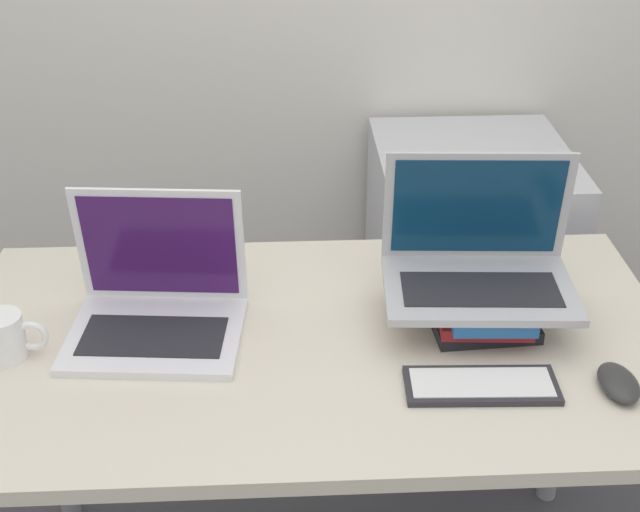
{
  "coord_description": "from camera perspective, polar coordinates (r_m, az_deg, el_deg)",
  "views": [
    {
      "loc": [
        -0.06,
        -1.01,
        1.74
      ],
      "look_at": [
        0.01,
        0.38,
        0.94
      ],
      "focal_mm": 50.0,
      "sensor_mm": 36.0,
      "label": 1
    }
  ],
  "objects": [
    {
      "name": "book_stack",
      "position": [
        1.77,
        10.27,
        -2.99
      ],
      "size": [
        0.21,
        0.27,
        0.07
      ],
      "color": "black",
      "rests_on": "desk"
    },
    {
      "name": "wireless_keyboard",
      "position": [
        1.6,
        10.28,
        -8.14
      ],
      "size": [
        0.27,
        0.11,
        0.01
      ],
      "color": "#28282D",
      "rests_on": "desk"
    },
    {
      "name": "laptop_on_books",
      "position": [
        1.73,
        10.1,
        -0.33
      ],
      "size": [
        0.37,
        0.26,
        0.25
      ],
      "color": "#B2B2B7",
      "rests_on": "book_stack"
    },
    {
      "name": "mini_fridge",
      "position": [
        2.55,
        9.1,
        -1.95
      ],
      "size": [
        0.5,
        0.54,
        0.82
      ],
      "color": "silver",
      "rests_on": "ground_plane"
    },
    {
      "name": "laptop_left",
      "position": [
        1.73,
        -10.4,
        -3.09
      ],
      "size": [
        0.35,
        0.29,
        0.27
      ],
      "color": "silver",
      "rests_on": "desk"
    },
    {
      "name": "mug",
      "position": [
        1.73,
        -19.51,
        -4.89
      ],
      "size": [
        0.12,
        0.08,
        0.09
      ],
      "color": "white",
      "rests_on": "desk"
    },
    {
      "name": "mouse",
      "position": [
        1.66,
        18.57,
        -7.69
      ],
      "size": [
        0.07,
        0.11,
        0.03
      ],
      "color": "#2D2D2D",
      "rests_on": "desk"
    },
    {
      "name": "desk",
      "position": [
        1.76,
        -0.21,
        -7.56
      ],
      "size": [
        1.38,
        0.76,
        0.76
      ],
      "color": "beige",
      "rests_on": "ground_plane"
    }
  ]
}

